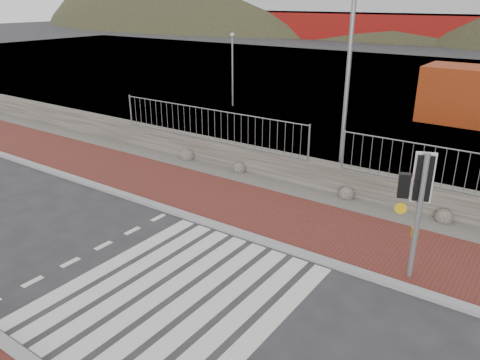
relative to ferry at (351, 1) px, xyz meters
The scene contains 11 objects.
ground 72.44m from the ferry, 70.05° to the right, with size 220.00×220.00×0.00m, color #28282B.
sidewalk_far 68.23m from the ferry, 68.75° to the right, with size 40.00×3.00×0.08m, color maroon.
kerb_far 69.63m from the ferry, 69.20° to the right, with size 40.00×0.25×0.12m, color gray.
zebra_crossing 72.43m from the ferry, 70.05° to the right, with size 4.62×5.60×0.01m.
gravel_strip 66.38m from the ferry, 68.13° to the right, with size 40.00×1.50×0.06m, color #59544C.
stone_wall 65.61m from the ferry, 67.86° to the right, with size 40.00×0.60×0.90m, color #47423B.
railing 65.66m from the ferry, 67.91° to the right, with size 18.07×0.07×1.22m.
quay 47.29m from the ferry, 58.36° to the right, with size 120.00×40.00×0.50m, color #4C4C4F.
ferry is the anchor object (origin of this frame).
traffic_signal_far 70.53m from the ferry, 66.13° to the right, with size 0.74×0.44×3.00m.
streetlight 64.82m from the ferry, 67.36° to the right, with size 1.72×0.47×8.14m.
Camera 1 is at (5.96, -6.15, 5.97)m, focal length 35.00 mm.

